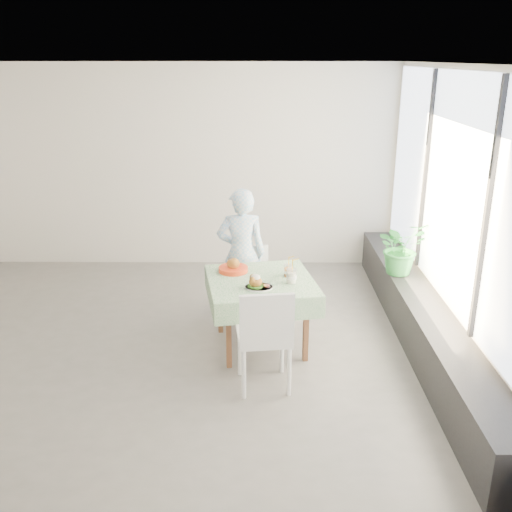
{
  "coord_description": "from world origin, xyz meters",
  "views": [
    {
      "loc": [
        1.12,
        -5.37,
        2.86
      ],
      "look_at": [
        1.08,
        0.01,
        0.97
      ],
      "focal_mm": 40.0,
      "sensor_mm": 36.0,
      "label": 1
    }
  ],
  "objects_px": {
    "chair_far": "(255,297)",
    "juice_cup_orange": "(288,271)",
    "potted_plant": "(401,247)",
    "chair_near": "(264,356)",
    "cafe_table": "(261,305)",
    "diner": "(241,254)",
    "main_dish": "(257,284)"
  },
  "relations": [
    {
      "from": "cafe_table",
      "to": "juice_cup_orange",
      "type": "bearing_deg",
      "value": 17.31
    },
    {
      "from": "juice_cup_orange",
      "to": "potted_plant",
      "type": "height_order",
      "value": "potted_plant"
    },
    {
      "from": "juice_cup_orange",
      "to": "potted_plant",
      "type": "bearing_deg",
      "value": 29.3
    },
    {
      "from": "chair_far",
      "to": "main_dish",
      "type": "xyz_separation_m",
      "value": [
        0.03,
        -0.9,
        0.54
      ]
    },
    {
      "from": "juice_cup_orange",
      "to": "potted_plant",
      "type": "relative_size",
      "value": 0.41
    },
    {
      "from": "potted_plant",
      "to": "chair_near",
      "type": "bearing_deg",
      "value": -134.45
    },
    {
      "from": "cafe_table",
      "to": "diner",
      "type": "distance_m",
      "value": 0.83
    },
    {
      "from": "chair_far",
      "to": "chair_near",
      "type": "relative_size",
      "value": 0.83
    },
    {
      "from": "chair_far",
      "to": "diner",
      "type": "distance_m",
      "value": 0.53
    },
    {
      "from": "chair_far",
      "to": "juice_cup_orange",
      "type": "height_order",
      "value": "juice_cup_orange"
    },
    {
      "from": "chair_near",
      "to": "potted_plant",
      "type": "height_order",
      "value": "potted_plant"
    },
    {
      "from": "chair_far",
      "to": "chair_near",
      "type": "height_order",
      "value": "chair_near"
    },
    {
      "from": "diner",
      "to": "potted_plant",
      "type": "relative_size",
      "value": 2.43
    },
    {
      "from": "diner",
      "to": "potted_plant",
      "type": "xyz_separation_m",
      "value": [
        1.82,
        0.08,
        0.05
      ]
    },
    {
      "from": "main_dish",
      "to": "juice_cup_orange",
      "type": "height_order",
      "value": "juice_cup_orange"
    },
    {
      "from": "diner",
      "to": "main_dish",
      "type": "distance_m",
      "value": 0.99
    },
    {
      "from": "cafe_table",
      "to": "juice_cup_orange",
      "type": "distance_m",
      "value": 0.45
    },
    {
      "from": "cafe_table",
      "to": "chair_far",
      "type": "relative_size",
      "value": 1.47
    },
    {
      "from": "chair_near",
      "to": "chair_far",
      "type": "bearing_deg",
      "value": 93.74
    },
    {
      "from": "chair_far",
      "to": "chair_near",
      "type": "bearing_deg",
      "value": -86.26
    },
    {
      "from": "chair_far",
      "to": "potted_plant",
      "type": "bearing_deg",
      "value": 5.31
    },
    {
      "from": "diner",
      "to": "juice_cup_orange",
      "type": "distance_m",
      "value": 0.83
    },
    {
      "from": "chair_far",
      "to": "cafe_table",
      "type": "bearing_deg",
      "value": -84.28
    },
    {
      "from": "chair_near",
      "to": "diner",
      "type": "relative_size",
      "value": 0.65
    },
    {
      "from": "diner",
      "to": "juice_cup_orange",
      "type": "bearing_deg",
      "value": 122.03
    },
    {
      "from": "chair_near",
      "to": "potted_plant",
      "type": "xyz_separation_m",
      "value": [
        1.57,
        1.6,
        0.51
      ]
    },
    {
      "from": "chair_near",
      "to": "main_dish",
      "type": "xyz_separation_m",
      "value": [
        -0.06,
        0.55,
        0.48
      ]
    },
    {
      "from": "juice_cup_orange",
      "to": "cafe_table",
      "type": "bearing_deg",
      "value": -162.69
    },
    {
      "from": "cafe_table",
      "to": "main_dish",
      "type": "distance_m",
      "value": 0.4
    },
    {
      "from": "cafe_table",
      "to": "juice_cup_orange",
      "type": "relative_size",
      "value": 4.74
    },
    {
      "from": "potted_plant",
      "to": "main_dish",
      "type": "bearing_deg",
      "value": -147.2
    },
    {
      "from": "cafe_table",
      "to": "diner",
      "type": "height_order",
      "value": "diner"
    }
  ]
}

